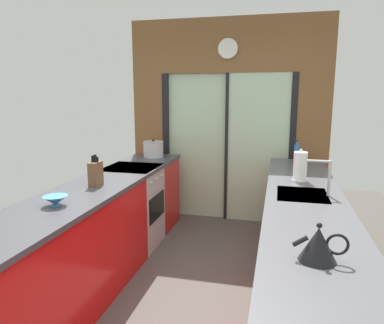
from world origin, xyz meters
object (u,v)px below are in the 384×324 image
Objects in this scene: stock_pot at (153,149)px; kettle at (318,244)px; soap_bottle at (296,154)px; knife_block at (96,173)px; oven_range at (133,207)px; mixing_bowl at (55,200)px; paper_towel_roll at (300,167)px.

kettle is at bearing -55.65° from stock_pot.
stock_pot is 0.90× the size of soap_bottle.
kettle is at bearing -31.26° from knife_block.
knife_block is at bearing -141.72° from soap_bottle.
kettle is (1.78, -2.61, -0.02)m from stock_pot.
soap_bottle is (1.78, 1.40, 0.01)m from knife_block.
kettle is at bearing -46.91° from oven_range.
stock_pot is 0.97× the size of kettle.
kettle is (1.80, -1.92, 0.55)m from oven_range.
knife_block is 1.09× the size of stock_pot.
oven_range is at bearing -91.55° from stock_pot.
oven_range is at bearing 133.09° from kettle.
mixing_bowl is 0.61m from knife_block.
stock_pot is at bearing 176.12° from soap_bottle.
stock_pot is 1.78m from soap_bottle.
oven_range is at bearing -162.64° from soap_bottle.
knife_block is 0.99× the size of soap_bottle.
stock_pot is at bearing 90.00° from knife_block.
soap_bottle is at bearing 48.48° from mixing_bowl.
mixing_bowl is 0.63× the size of soap_bottle.
paper_towel_roll is at bearing -90.00° from soap_bottle.
stock_pot is at bearing 88.45° from oven_range.
knife_block reaches higher than mixing_bowl.
oven_range is 3.45× the size of kettle.
soap_bottle is 0.94× the size of paper_towel_roll.
paper_towel_roll is at bearing -27.34° from stock_pot.
soap_bottle reaches higher than kettle.
paper_towel_roll is (-0.00, 1.69, 0.05)m from kettle.
knife_block is 2.27m from soap_bottle.
kettle is 0.87× the size of paper_towel_roll.
oven_range is 3.00× the size of paper_towel_roll.
paper_towel_roll is (1.78, 0.61, 0.03)m from knife_block.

